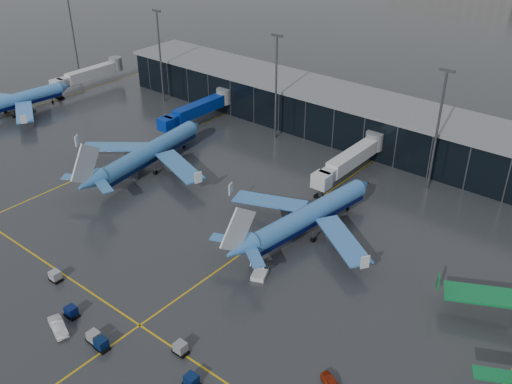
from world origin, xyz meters
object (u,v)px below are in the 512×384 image
Objects in this scene: airliner_klm_west at (12,93)px; airliner_klm_near at (310,204)px; service_van_red at (331,383)px; service_van_white at (58,327)px; mobile_airstair at (260,272)px; airliner_arkefly at (149,142)px; baggage_carts at (113,331)px.

airliner_klm_near reaches higher than airliner_klm_west.
service_van_white is at bearing 142.15° from service_van_red.
airliner_klm_near reaches higher than mobile_airstair.
airliner_arkefly is 10.61× the size of mobile_airstair.
service_van_white is at bearing -139.53° from mobile_airstair.
airliner_klm_near is at bearing 0.77° from service_van_white.
airliner_klm_near is 46.26m from service_van_white.
airliner_arkefly is 45.71m from mobile_airstair.
baggage_carts is at bearing -130.42° from mobile_airstair.
service_van_white is at bearing -64.61° from airliner_arkefly.
baggage_carts is at bearing -18.12° from airliner_klm_west.
mobile_airstair is (7.80, 23.72, 0.01)m from baggage_carts.
airliner_arkefly is 8.15× the size of service_van_white.
airliner_arkefly reaches higher than service_van_red.
airliner_klm_near is 7.74× the size of service_van_white.
baggage_carts is at bearing -55.74° from airliner_arkefly.
baggage_carts is 31.54m from service_van_red.
baggage_carts reaches higher than service_van_red.
baggage_carts is at bearing -39.07° from service_van_white.
mobile_airstair is 24.49m from service_van_red.
airliner_arkefly is 1.17× the size of baggage_carts.
service_van_white is at bearing -22.34° from airliner_klm_west.
baggage_carts is at bearing 139.88° from service_van_red.
service_van_white reaches higher than service_van_red.
mobile_airstair is 31.66m from service_van_white.
service_van_red is (29.22, 11.86, -0.11)m from baggage_carts.
mobile_airstair reaches higher than service_van_white.
airliner_arkefly is 1.05× the size of airliner_klm_near.
baggage_carts is 6.98× the size of service_van_white.
mobile_airstair is (42.88, -14.89, -5.42)m from airliner_arkefly.
airliner_klm_west is at bearing 149.91° from mobile_airstair.
airliner_klm_west reaches higher than service_van_white.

